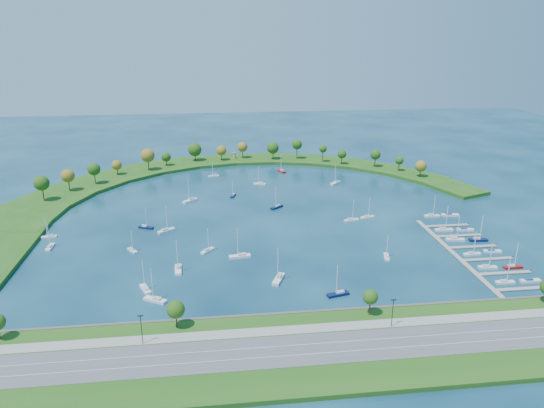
{
  "coord_description": "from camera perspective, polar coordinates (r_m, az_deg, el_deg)",
  "views": [
    {
      "loc": [
        -26.33,
        -253.6,
        94.49
      ],
      "look_at": [
        5.0,
        5.0,
        4.0
      ],
      "focal_mm": 33.54,
      "sensor_mm": 36.0,
      "label": 1
    }
  ],
  "objects": [
    {
      "name": "docked_boat_3",
      "position": [
        234.77,
        25.42,
        -6.33
      ],
      "size": [
        7.95,
        2.45,
        11.6
      ],
      "rotation": [
        0.0,
        0.0,
        0.03
      ],
      "color": "maroon",
      "rests_on": "ground"
    },
    {
      "name": "moored_boat_20",
      "position": [
        301.64,
        -4.39,
        1.01
      ],
      "size": [
        3.77,
        7.05,
        9.98
      ],
      "rotation": [
        0.0,
        0.0,
        4.42
      ],
      "color": "#09143D",
      "rests_on": "ground"
    },
    {
      "name": "docked_boat_10",
      "position": [
        281.25,
        17.52,
        -1.21
      ],
      "size": [
        8.04,
        2.46,
        11.73
      ],
      "rotation": [
        0.0,
        0.0,
        -0.03
      ],
      "color": "white",
      "rests_on": "ground"
    },
    {
      "name": "docked_boat_1",
      "position": [
        225.81,
        27.0,
        -7.67
      ],
      "size": [
        8.01,
        2.25,
        1.63
      ],
      "rotation": [
        0.0,
        0.0,
        0.0
      ],
      "color": "white",
      "rests_on": "ground"
    },
    {
      "name": "moored_boat_4",
      "position": [
        264.11,
        -23.75,
        -3.32
      ],
      "size": [
        7.14,
        2.82,
        10.22
      ],
      "rotation": [
        0.0,
        0.0,
        3.27
      ],
      "color": "white",
      "rests_on": "ground"
    },
    {
      "name": "moored_boat_16",
      "position": [
        265.69,
        8.92,
        -1.71
      ],
      "size": [
        8.1,
        3.77,
        11.49
      ],
      "rotation": [
        0.0,
        0.0,
        0.21
      ],
      "color": "white",
      "rests_on": "ground"
    },
    {
      "name": "docked_boat_0",
      "position": [
        220.29,
        24.71,
        -7.89
      ],
      "size": [
        7.49,
        2.41,
        10.89
      ],
      "rotation": [
        0.0,
        0.0,
        -0.05
      ],
      "color": "white",
      "rests_on": "ground"
    },
    {
      "name": "docked_boat_9",
      "position": [
        267.71,
        20.83,
        -2.69
      ],
      "size": [
        8.43,
        3.52,
        1.67
      ],
      "rotation": [
        0.0,
        0.0,
        -0.15
      ],
      "color": "white",
      "rests_on": "ground"
    },
    {
      "name": "moored_boat_15",
      "position": [
        229.11,
        -7.24,
        -5.12
      ],
      "size": [
        6.57,
        6.9,
        10.95
      ],
      "rotation": [
        0.0,
        0.0,
        0.83
      ],
      "color": "white",
      "rests_on": "ground"
    },
    {
      "name": "moored_boat_9",
      "position": [
        323.8,
        -1.38,
        2.35
      ],
      "size": [
        8.07,
        4.52,
        11.43
      ],
      "rotation": [
        0.0,
        0.0,
        2.82
      ],
      "color": "white",
      "rests_on": "ground"
    },
    {
      "name": "docked_boat_11",
      "position": [
        285.49,
        19.34,
        -1.16
      ],
      "size": [
        9.21,
        3.44,
        1.84
      ],
      "rotation": [
        0.0,
        0.0,
        -0.1
      ],
      "color": "white",
      "rests_on": "ground"
    },
    {
      "name": "docked_boat_5",
      "position": [
        247.2,
        23.5,
        -4.86
      ],
      "size": [
        7.9,
        3.31,
        1.56
      ],
      "rotation": [
        0.0,
        0.0,
        -0.16
      ],
      "color": "white",
      "rests_on": "ground"
    },
    {
      "name": "south_shoreline",
      "position": [
        162.86,
        3.83,
        -15.93
      ],
      "size": [
        420.0,
        43.1,
        11.6
      ],
      "color": "#1C5015",
      "rests_on": "ground"
    },
    {
      "name": "docked_boat_4",
      "position": [
        240.63,
        21.55,
        -5.17
      ],
      "size": [
        7.7,
        2.55,
        11.16
      ],
      "rotation": [
        0.0,
        0.0,
        0.06
      ],
      "color": "white",
      "rests_on": "ground"
    },
    {
      "name": "breakwater_trees",
      "position": [
        350.81,
        -6.47,
        5.23
      ],
      "size": [
        238.59,
        94.21,
        15.07
      ],
      "color": "#382314",
      "rests_on": "breakwater"
    },
    {
      "name": "docked_boat_2",
      "position": [
        230.37,
        23.04,
        -6.46
      ],
      "size": [
        7.91,
        3.1,
        11.32
      ],
      "rotation": [
        0.0,
        0.0,
        -0.13
      ],
      "color": "white",
      "rests_on": "ground"
    },
    {
      "name": "moored_boat_8",
      "position": [
        251.64,
        -23.66,
        -4.39
      ],
      "size": [
        2.32,
        7.91,
        11.57
      ],
      "rotation": [
        0.0,
        0.0,
        1.56
      ],
      "color": "white",
      "rests_on": "ground"
    },
    {
      "name": "moored_boat_7",
      "position": [
        201.34,
        -14.03,
        -9.17
      ],
      "size": [
        5.43,
        8.51,
        12.16
      ],
      "rotation": [
        0.0,
        0.0,
        1.98
      ],
      "color": "white",
      "rests_on": "ground"
    },
    {
      "name": "moored_boat_17",
      "position": [
        202.65,
        0.74,
        -8.32
      ],
      "size": [
        6.36,
        10.05,
        14.35
      ],
      "rotation": [
        0.0,
        0.0,
        4.31
      ],
      "color": "white",
      "rests_on": "ground"
    },
    {
      "name": "moored_boat_18",
      "position": [
        254.06,
        -11.8,
        -2.88
      ],
      "size": [
        8.64,
        7.22,
        13.04
      ],
      "rotation": [
        0.0,
        0.0,
        0.63
      ],
      "color": "white",
      "rests_on": "ground"
    },
    {
      "name": "moored_boat_10",
      "position": [
        352.41,
        1.08,
        3.75
      ],
      "size": [
        5.32,
        8.63,
        12.29
      ],
      "rotation": [
        0.0,
        0.0,
        1.96
      ],
      "color": "maroon",
      "rests_on": "ground"
    },
    {
      "name": "moored_boat_13",
      "position": [
        328.12,
        7.16,
        2.44
      ],
      "size": [
        8.42,
        8.0,
        13.35
      ],
      "rotation": [
        0.0,
        0.0,
        3.88
      ],
      "color": "white",
      "rests_on": "ground"
    },
    {
      "name": "moored_boat_6",
      "position": [
        295.48,
        -9.15,
        0.45
      ],
      "size": [
        8.93,
        8.18,
        13.93
      ],
      "rotation": [
        0.0,
        0.0,
        3.85
      ],
      "color": "white",
      "rests_on": "ground"
    },
    {
      "name": "moored_boat_12",
      "position": [
        222.05,
        -3.62,
        -5.8
      ],
      "size": [
        9.63,
        3.67,
        13.8
      ],
      "rotation": [
        0.0,
        0.0,
        3.25
      ],
      "color": "white",
      "rests_on": "ground"
    },
    {
      "name": "docked_boat_8",
      "position": [
        263.73,
        18.73,
        -2.69
      ],
      "size": [
        8.86,
        2.95,
        12.84
      ],
      "rotation": [
        0.0,
        0.0,
        -0.06
      ],
      "color": "white",
      "rests_on": "ground"
    },
    {
      "name": "moored_boat_0",
      "position": [
        193.09,
        -12.97,
        -10.36
      ],
      "size": [
        9.0,
        6.67,
        13.16
      ],
      "rotation": [
        0.0,
        0.0,
        2.61
      ],
      "color": "white",
      "rests_on": "ground"
    },
    {
      "name": "harbor_tower",
      "position": [
        382.25,
        -4.25,
        5.46
      ],
      "size": [
        2.6,
        2.6,
        4.57
      ],
      "color": "gray",
      "rests_on": "breakwater"
    },
    {
      "name": "breakwater",
      "position": [
        317.08,
        -10.22,
        1.69
      ],
      "size": [
        286.74,
        247.64,
        2.0
      ],
      "color": "#1C5015",
      "rests_on": "ground"
    },
    {
      "name": "moored_boat_3",
      "position": [
        343.37,
        -6.57,
        3.21
      ],
      "size": [
        7.4,
        3.67,
        10.48
      ],
      "rotation": [
        0.0,
        0.0,
        3.39
      ],
      "color": "white",
      "rests_on": "ground"
    },
    {
      "name": "moored_boat_11",
      "position": [
        281.24,
        0.54,
        -0.28
      ],
      "size": [
        7.75,
        7.04,
        12.06
      ],
      "rotation": [
        0.0,
        0.0,
        3.84
      ],
      "color": "#09143D",
      "rests_on": "ground"
    },
    {
      "name": "moored_boat_14",
      "position": [
        227.02,
        12.74,
        -5.71
      ],
      "size": [
        3.65,
        7.45,
        10.56
      ],
      "rotation": [
        0.0,
        0.0,
        1.33
      ],
      "color": "white",
      "rests_on": "ground"
    },
    {
      "name": "docked_boat_7",
      "position": [
        257.12,
        22.14,
        -3.68
      ],
      "size": [
        8.79,
        3.07,
        12.69
      ],
      "rotation": [
        0.0,
        0.0,
        -0.08
      ],
      "color": "#09143D",
      "rests_on": "ground"
    },
    {
      "name": "moored_boat_19",
      "position": [
        193.72,
        7.44,
        -9.91
      ],
      "size": [
        8.82,
        4.26,
        12.49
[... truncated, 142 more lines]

